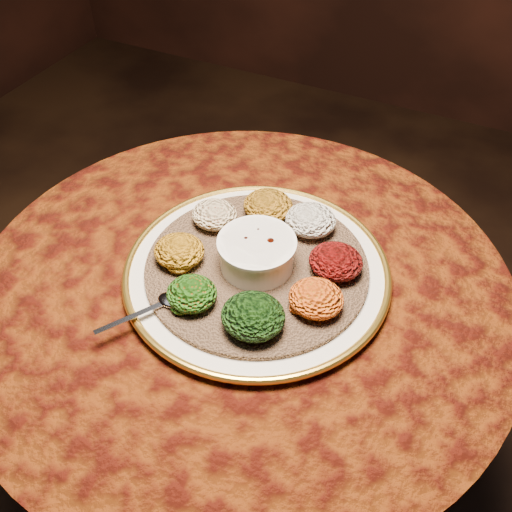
% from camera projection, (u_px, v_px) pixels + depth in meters
% --- Properties ---
extents(table, '(0.96, 0.96, 0.73)m').
position_uv_depth(table, '(243.00, 341.00, 1.13)').
color(table, black).
rests_on(table, ground).
extents(platter, '(0.51, 0.51, 0.02)m').
position_uv_depth(platter, '(257.00, 271.00, 1.00)').
color(platter, beige).
rests_on(platter, table).
extents(injera, '(0.51, 0.51, 0.01)m').
position_uv_depth(injera, '(257.00, 267.00, 1.00)').
color(injera, '#896444').
rests_on(injera, platter).
extents(stew_bowl, '(0.14, 0.14, 0.06)m').
position_uv_depth(stew_bowl, '(257.00, 251.00, 0.97)').
color(stew_bowl, silver).
rests_on(stew_bowl, injera).
extents(spoon, '(0.10, 0.13, 0.01)m').
position_uv_depth(spoon, '(164.00, 303.00, 0.92)').
color(spoon, silver).
rests_on(spoon, injera).
extents(portion_ayib, '(0.09, 0.09, 0.05)m').
position_uv_depth(portion_ayib, '(311.00, 220.00, 1.04)').
color(portion_ayib, silver).
rests_on(portion_ayib, injera).
extents(portion_kitfo, '(0.09, 0.09, 0.04)m').
position_uv_depth(portion_kitfo, '(336.00, 261.00, 0.97)').
color(portion_kitfo, black).
rests_on(portion_kitfo, injera).
extents(portion_tikil, '(0.09, 0.09, 0.04)m').
position_uv_depth(portion_tikil, '(316.00, 298.00, 0.91)').
color(portion_tikil, '#B57F0F').
rests_on(portion_tikil, injera).
extents(portion_gomen, '(0.10, 0.10, 0.05)m').
position_uv_depth(portion_gomen, '(253.00, 316.00, 0.88)').
color(portion_gomen, black).
rests_on(portion_gomen, injera).
extents(portion_mixveg, '(0.08, 0.08, 0.04)m').
position_uv_depth(portion_mixveg, '(192.00, 294.00, 0.92)').
color(portion_mixveg, '#A83B0A').
rests_on(portion_mixveg, injera).
extents(portion_kik, '(0.09, 0.08, 0.04)m').
position_uv_depth(portion_kik, '(179.00, 251.00, 0.99)').
color(portion_kik, '#B77610').
rests_on(portion_kik, injera).
extents(portion_timatim, '(0.09, 0.08, 0.04)m').
position_uv_depth(portion_timatim, '(214.00, 215.00, 1.06)').
color(portion_timatim, maroon).
rests_on(portion_timatim, injera).
extents(portion_shiro, '(0.09, 0.09, 0.05)m').
position_uv_depth(portion_shiro, '(268.00, 206.00, 1.07)').
color(portion_shiro, '#9B6112').
rests_on(portion_shiro, injera).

